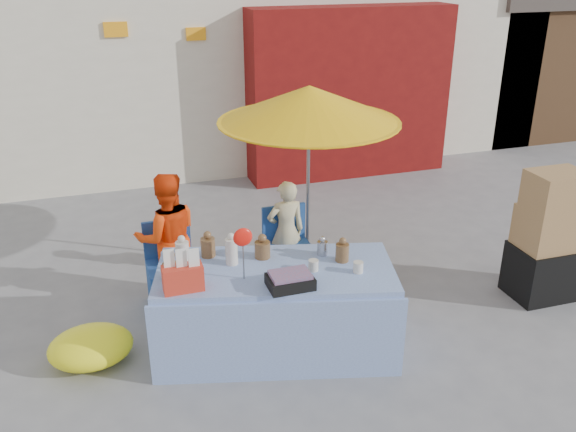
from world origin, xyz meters
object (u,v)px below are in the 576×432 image
object	(u,v)px
vendor_orange	(168,238)
umbrella	(309,105)
chair_right	(290,263)
box_stack	(547,240)
chair_left	(173,281)
vendor_beige	(286,232)
market_table	(275,308)

from	to	relation	value
vendor_orange	umbrella	size ratio (longest dim) A/B	0.66
chair_right	box_stack	xyz separation A→B (m)	(2.42, -1.02, 0.38)
chair_left	vendor_beige	bearing A→B (deg)	5.33
chair_left	vendor_orange	distance (m)	0.45
vendor_beige	box_stack	world-z (taller)	box_stack
market_table	chair_left	distance (m)	1.31
vendor_orange	box_stack	distance (m)	3.85
box_stack	chair_left	bearing A→B (deg)	164.47
chair_left	chair_right	size ratio (longest dim) A/B	1.00
market_table	chair_left	world-z (taller)	market_table
chair_left	umbrella	xyz separation A→B (m)	(1.55, 0.28, 1.64)
vendor_beige	vendor_orange	bearing A→B (deg)	-0.80
vendor_orange	box_stack	world-z (taller)	box_stack
umbrella	market_table	bearing A→B (deg)	-120.48
market_table	vendor_beige	distance (m)	1.28
chair_left	vendor_orange	world-z (taller)	vendor_orange
market_table	box_stack	xyz separation A→B (m)	(2.90, 0.03, 0.22)
vendor_beige	box_stack	size ratio (longest dim) A/B	0.83
chair_left	vendor_beige	xyz separation A→B (m)	(1.25, 0.13, 0.32)
chair_left	vendor_beige	distance (m)	1.30
chair_left	market_table	bearing A→B (deg)	-54.48
chair_left	vendor_beige	size ratio (longest dim) A/B	0.74
market_table	chair_right	distance (m)	1.16
chair_right	vendor_orange	bearing A→B (deg)	173.07
umbrella	box_stack	distance (m)	2.79
chair_left	chair_right	world-z (taller)	same
market_table	vendor_orange	distance (m)	1.43
chair_left	box_stack	world-z (taller)	box_stack
chair_right	box_stack	world-z (taller)	box_stack
vendor_orange	vendor_beige	xyz separation A→B (m)	(1.25, 0.00, -0.11)
umbrella	box_stack	bearing A→B (deg)	-31.61
box_stack	chair_right	bearing A→B (deg)	157.14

